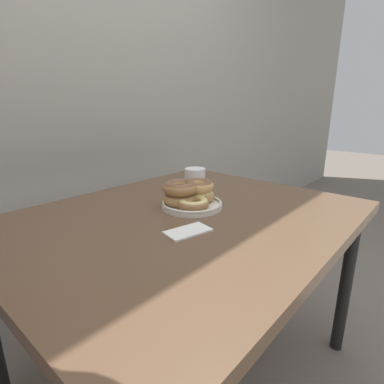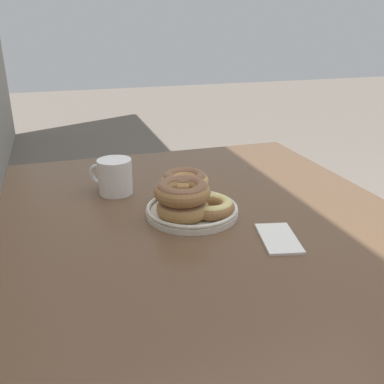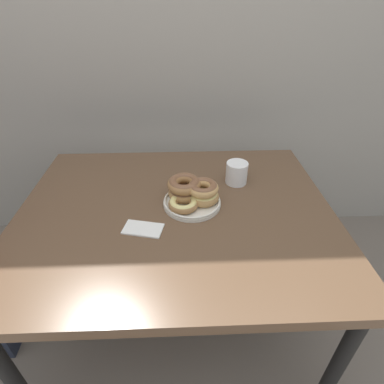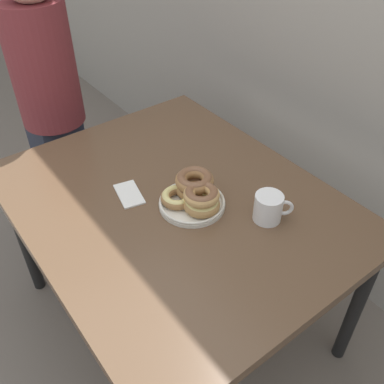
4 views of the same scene
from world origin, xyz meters
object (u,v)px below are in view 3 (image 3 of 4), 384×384
at_px(dining_table, 176,222).
at_px(donut_plate, 192,194).
at_px(coffee_mug, 237,172).
at_px(napkin, 143,229).

height_order(dining_table, donut_plate, donut_plate).
distance_m(dining_table, coffee_mug, 0.34).
xyz_separation_m(dining_table, napkin, (-0.11, -0.11, 0.07)).
bearing_deg(dining_table, napkin, -135.27).
height_order(dining_table, coffee_mug, coffee_mug).
bearing_deg(coffee_mug, donut_plate, -143.61).
distance_m(donut_plate, napkin, 0.24).
relative_size(donut_plate, coffee_mug, 2.20).
bearing_deg(donut_plate, dining_table, -149.76).
bearing_deg(napkin, dining_table, 44.73).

